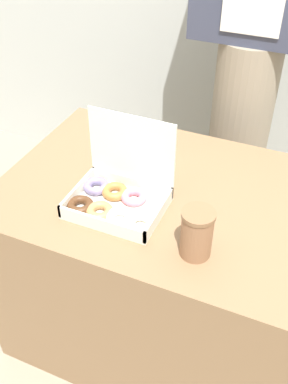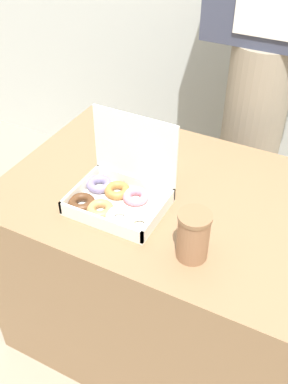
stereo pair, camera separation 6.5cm
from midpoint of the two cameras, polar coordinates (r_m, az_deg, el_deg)
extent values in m
plane|color=gray|center=(1.93, 3.78, -16.84)|extent=(14.00, 14.00, 0.00)
cube|color=brown|center=(1.65, 4.31, -9.82)|extent=(1.07, 0.73, 0.72)
cube|color=silver|center=(1.34, -1.87, -1.91)|extent=(0.27, 0.21, 0.01)
cube|color=silver|center=(1.38, -6.72, 0.47)|extent=(0.01, 0.21, 0.04)
cube|color=silver|center=(1.28, 3.33, -2.92)|extent=(0.01, 0.21, 0.04)
cube|color=silver|center=(1.26, -4.15, -3.84)|extent=(0.27, 0.01, 0.04)
cube|color=silver|center=(1.40, 0.14, 1.25)|extent=(0.27, 0.01, 0.04)
cube|color=silver|center=(1.33, 0.25, 5.70)|extent=(0.27, 0.01, 0.21)
torus|color=#4C2D19|center=(1.34, -6.53, -1.37)|extent=(0.08, 0.08, 0.03)
torus|color=slate|center=(1.40, -4.37, 0.95)|extent=(0.10, 0.10, 0.03)
torus|color=#B27F4C|center=(1.31, -4.16, -2.22)|extent=(0.09, 0.09, 0.03)
torus|color=#A87038|center=(1.38, -2.07, 0.19)|extent=(0.11, 0.11, 0.03)
torus|color=white|center=(1.29, -1.69, -3.09)|extent=(0.10, 0.10, 0.03)
torus|color=pink|center=(1.35, 0.32, -0.59)|extent=(0.11, 0.11, 0.03)
torus|color=silver|center=(1.26, 0.88, -3.99)|extent=(0.10, 0.10, 0.03)
cylinder|color=#8C6042|center=(1.17, 7.87, -5.78)|extent=(0.08, 0.08, 0.13)
cylinder|color=brown|center=(1.12, 8.18, -3.17)|extent=(0.09, 0.09, 0.01)
cylinder|color=gray|center=(2.01, 13.91, 4.62)|extent=(0.25, 0.25, 1.00)
camera|label=1|loc=(0.03, -88.49, 1.22)|focal=42.00mm
camera|label=2|loc=(0.03, 91.51, -1.22)|focal=42.00mm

